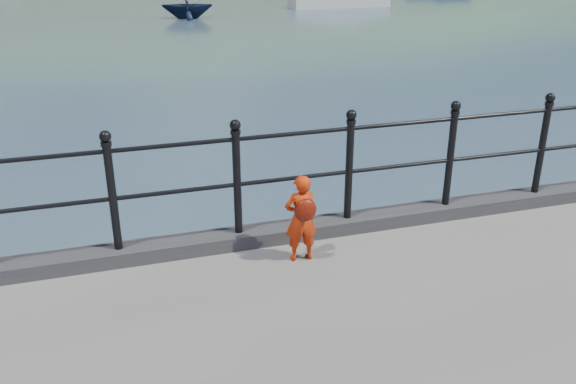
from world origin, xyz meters
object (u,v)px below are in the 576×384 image
object	(u,v)px
child	(301,218)
launch_navy	(187,5)
railing	(295,164)
sailboat_near	(339,1)

from	to	relation	value
child	launch_navy	bearing A→B (deg)	-95.91
railing	child	xyz separation A→B (m)	(-0.09, -0.48, -0.37)
child	launch_navy	distance (m)	27.32
railing	launch_navy	distance (m)	26.84
child	sailboat_near	distance (m)	32.24
railing	child	distance (m)	0.61
railing	sailboat_near	xyz separation A→B (m)	(12.14, 29.33, -1.48)
railing	child	bearing A→B (deg)	-100.15
launch_navy	child	bearing A→B (deg)	-175.05
child	sailboat_near	xyz separation A→B (m)	(12.23, 29.81, -1.12)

